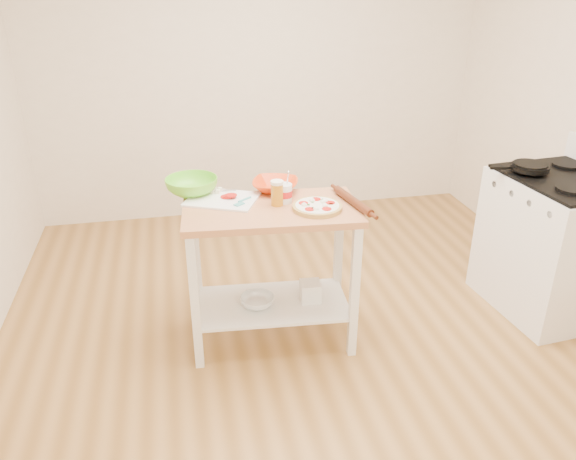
# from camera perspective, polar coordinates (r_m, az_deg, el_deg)

# --- Properties ---
(room_shell) EXTENTS (4.04, 4.54, 2.74)m
(room_shell) POSITION_cam_1_polar(r_m,az_deg,el_deg) (2.98, 3.89, 9.59)
(room_shell) COLOR #A9793E
(room_shell) RESTS_ON ground
(prep_island) EXTENTS (1.05, 0.63, 0.90)m
(prep_island) POSITION_cam_1_polar(r_m,az_deg,el_deg) (3.32, -1.68, -1.82)
(prep_island) COLOR #C07D4E
(prep_island) RESTS_ON ground
(gas_stove) EXTENTS (0.76, 0.86, 1.11)m
(gas_stove) POSITION_cam_1_polar(r_m,az_deg,el_deg) (4.15, 25.45, -1.26)
(gas_stove) COLOR white
(gas_stove) RESTS_ON ground
(skillet) EXTENTS (0.38, 0.24, 0.03)m
(skillet) POSITION_cam_1_polar(r_m,az_deg,el_deg) (3.96, 23.26, 5.87)
(skillet) COLOR black
(skillet) RESTS_ON gas_stove
(pizza) EXTENTS (0.28, 0.28, 0.05)m
(pizza) POSITION_cam_1_polar(r_m,az_deg,el_deg) (3.19, 2.98, 2.40)
(pizza) COLOR tan
(pizza) RESTS_ON prep_island
(cutting_board) EXTENTS (0.49, 0.44, 0.04)m
(cutting_board) POSITION_cam_1_polar(r_m,az_deg,el_deg) (3.34, -6.72, 3.19)
(cutting_board) COLOR white
(cutting_board) RESTS_ON prep_island
(spatula) EXTENTS (0.12, 0.13, 0.01)m
(spatula) POSITION_cam_1_polar(r_m,az_deg,el_deg) (3.26, -4.69, 2.89)
(spatula) COLOR teal
(spatula) RESTS_ON cutting_board
(knife) EXTENTS (0.27, 0.03, 0.01)m
(knife) POSITION_cam_1_polar(r_m,az_deg,el_deg) (3.43, -8.18, 3.89)
(knife) COLOR silver
(knife) RESTS_ON cutting_board
(orange_bowl) EXTENTS (0.35, 0.35, 0.07)m
(orange_bowl) POSITION_cam_1_polar(r_m,az_deg,el_deg) (3.45, -1.30, 4.55)
(orange_bowl) COLOR red
(orange_bowl) RESTS_ON prep_island
(green_bowl) EXTENTS (0.36, 0.36, 0.10)m
(green_bowl) POSITION_cam_1_polar(r_m,az_deg,el_deg) (3.44, -9.76, 4.44)
(green_bowl) COLOR #6AD22B
(green_bowl) RESTS_ON prep_island
(beer_pint) EXTENTS (0.07, 0.07, 0.15)m
(beer_pint) POSITION_cam_1_polar(r_m,az_deg,el_deg) (3.22, -1.12, 3.79)
(beer_pint) COLOR #BF7916
(beer_pint) RESTS_ON prep_island
(yogurt_tub) EXTENTS (0.09, 0.09, 0.20)m
(yogurt_tub) POSITION_cam_1_polar(r_m,az_deg,el_deg) (3.26, -0.38, 3.77)
(yogurt_tub) COLOR white
(yogurt_tub) RESTS_ON prep_island
(rolling_pin) EXTENTS (0.12, 0.41, 0.05)m
(rolling_pin) POSITION_cam_1_polar(r_m,az_deg,el_deg) (3.26, 6.62, 2.92)
(rolling_pin) COLOR #562713
(rolling_pin) RESTS_ON prep_island
(shelf_glass_bowl) EXTENTS (0.27, 0.27, 0.07)m
(shelf_glass_bowl) POSITION_cam_1_polar(r_m,az_deg,el_deg) (3.46, -3.14, -7.26)
(shelf_glass_bowl) COLOR silver
(shelf_glass_bowl) RESTS_ON prep_island
(shelf_bin) EXTENTS (0.13, 0.13, 0.12)m
(shelf_bin) POSITION_cam_1_polar(r_m,az_deg,el_deg) (3.51, 2.30, -6.24)
(shelf_bin) COLOR white
(shelf_bin) RESTS_ON prep_island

